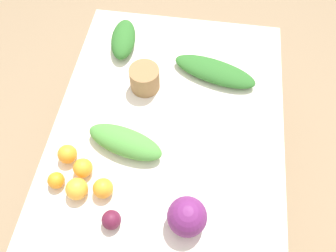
% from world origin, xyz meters
% --- Properties ---
extents(ground_plane, '(8.00, 8.00, 0.00)m').
position_xyz_m(ground_plane, '(0.00, 0.00, 0.00)').
color(ground_plane, '#937A5B').
extents(dining_table, '(1.36, 0.98, 0.71)m').
position_xyz_m(dining_table, '(0.00, 0.00, 0.63)').
color(dining_table, silver).
rests_on(dining_table, ground_plane).
extents(cabbage_purple, '(0.14, 0.14, 0.14)m').
position_xyz_m(cabbage_purple, '(0.38, 0.12, 0.79)').
color(cabbage_purple, '#6B2366').
rests_on(cabbage_purple, dining_table).
extents(paper_bag, '(0.13, 0.13, 0.11)m').
position_xyz_m(paper_bag, '(-0.21, -0.14, 0.77)').
color(paper_bag, '#997047').
rests_on(paper_bag, dining_table).
extents(greens_bunch_dandelion, '(0.20, 0.34, 0.08)m').
position_xyz_m(greens_bunch_dandelion, '(0.11, -0.16, 0.76)').
color(greens_bunch_dandelion, '#4C933D').
rests_on(greens_bunch_dandelion, dining_table).
extents(greens_bunch_chard, '(0.27, 0.14, 0.08)m').
position_xyz_m(greens_bunch_chard, '(-0.45, -0.29, 0.76)').
color(greens_bunch_chard, '#2D6B28').
rests_on(greens_bunch_chard, dining_table).
extents(greens_bunch_beet_tops, '(0.23, 0.41, 0.06)m').
position_xyz_m(greens_bunch_beet_tops, '(-0.32, 0.17, 0.75)').
color(greens_bunch_beet_tops, '#2D6B28').
rests_on(greens_bunch_beet_tops, dining_table).
extents(beet_root, '(0.07, 0.07, 0.07)m').
position_xyz_m(beet_root, '(0.42, -0.14, 0.75)').
color(beet_root, '#5B1933').
rests_on(beet_root, dining_table).
extents(orange_0, '(0.08, 0.08, 0.08)m').
position_xyz_m(orange_0, '(0.33, -0.30, 0.76)').
color(orange_0, '#F9A833').
rests_on(orange_0, dining_table).
extents(orange_1, '(0.08, 0.08, 0.08)m').
position_xyz_m(orange_1, '(0.20, -0.38, 0.75)').
color(orange_1, orange).
rests_on(orange_1, dining_table).
extents(orange_2, '(0.06, 0.06, 0.06)m').
position_xyz_m(orange_2, '(0.31, -0.39, 0.75)').
color(orange_2, orange).
rests_on(orange_2, dining_table).
extents(orange_3, '(0.08, 0.08, 0.08)m').
position_xyz_m(orange_3, '(0.31, -0.20, 0.75)').
color(orange_3, orange).
rests_on(orange_3, dining_table).
extents(orange_4, '(0.08, 0.08, 0.08)m').
position_xyz_m(orange_4, '(0.24, -0.30, 0.75)').
color(orange_4, orange).
rests_on(orange_4, dining_table).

